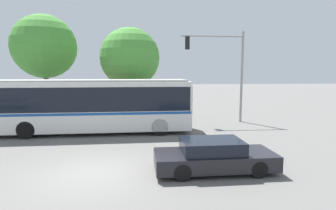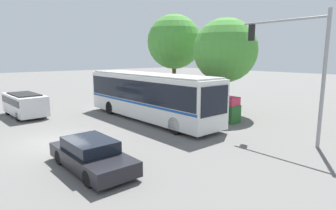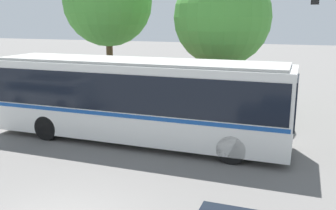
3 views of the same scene
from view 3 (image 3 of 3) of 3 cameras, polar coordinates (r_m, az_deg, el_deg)
name	(u,v)px [view 3 (image 3 of 3)]	position (r m, az deg, el deg)	size (l,w,h in m)	color
city_bus	(136,95)	(14.58, -4.94, 1.47)	(11.93, 2.70, 3.25)	silver
flowering_hedge	(203,104)	(17.52, 5.46, 0.10)	(6.09, 1.03, 1.74)	#286028
street_tree_left	(108,2)	(22.45, -9.24, 15.39)	(5.14, 5.14, 8.33)	brown
street_tree_centre	(222,18)	(18.97, 8.34, 13.16)	(4.81, 4.81, 7.26)	brown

